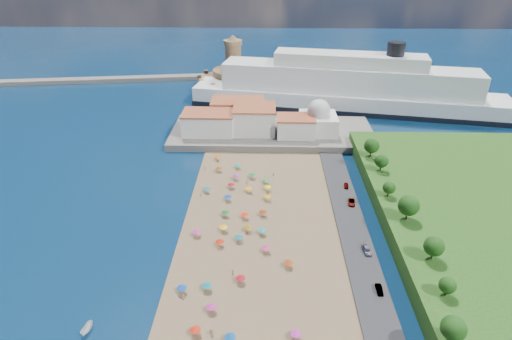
{
  "coord_description": "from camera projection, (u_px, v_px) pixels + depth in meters",
  "views": [
    {
      "loc": [
        7.6,
        -105.07,
        77.4
      ],
      "look_at": [
        4.0,
        25.0,
        8.0
      ],
      "focal_mm": 30.0,
      "sensor_mm": 36.0,
      "label": 1
    }
  ],
  "objects": [
    {
      "name": "jetty",
      "position": [
        230.0,
        107.0,
        224.27
      ],
      "size": [
        18.0,
        70.0,
        2.4
      ],
      "primitive_type": "cube",
      "color": "#59544C",
      "rests_on": "ground"
    },
    {
      "name": "hillside_trees",
      "position": [
        409.0,
        215.0,
        119.56
      ],
      "size": [
        10.07,
        107.94,
        7.76
      ],
      "color": "#382314",
      "rests_on": "hillside"
    },
    {
      "name": "cruise_ship",
      "position": [
        347.0,
        89.0,
        220.4
      ],
      "size": [
        162.73,
        51.64,
        35.21
      ],
      "color": "black",
      "rests_on": "ground"
    },
    {
      "name": "ground",
      "position": [
        241.0,
        232.0,
        129.28
      ],
      "size": [
        700.0,
        700.0,
        0.0
      ],
      "primitive_type": "plane",
      "color": "#071938",
      "rests_on": "ground"
    },
    {
      "name": "breakwater",
      "position": [
        79.0,
        81.0,
        266.3
      ],
      "size": [
        199.03,
        34.77,
        2.6
      ],
      "primitive_type": "cube",
      "rotation": [
        0.0,
        0.0,
        0.14
      ],
      "color": "#59544C",
      "rests_on": "ground"
    },
    {
      "name": "domed_building",
      "position": [
        318.0,
        119.0,
        186.95
      ],
      "size": [
        16.0,
        16.0,
        15.0
      ],
      "color": "silver",
      "rests_on": "terrace"
    },
    {
      "name": "terrace",
      "position": [
        272.0,
        133.0,
        192.72
      ],
      "size": [
        90.0,
        36.0,
        3.0
      ],
      "primitive_type": "cube",
      "color": "#59544C",
      "rests_on": "ground"
    },
    {
      "name": "beach_parasols",
      "position": [
        235.0,
        247.0,
        119.67
      ],
      "size": [
        30.17,
        114.72,
        2.2
      ],
      "color": "gray",
      "rests_on": "beach"
    },
    {
      "name": "fortress",
      "position": [
        234.0,
        80.0,
        248.15
      ],
      "size": [
        40.0,
        40.0,
        32.4
      ],
      "color": "#916C48",
      "rests_on": "ground"
    },
    {
      "name": "beachgoers",
      "position": [
        225.0,
        233.0,
        126.8
      ],
      "size": [
        27.08,
        91.45,
        1.9
      ],
      "color": "tan",
      "rests_on": "beach"
    },
    {
      "name": "parked_cars",
      "position": [
        359.0,
        225.0,
        130.09
      ],
      "size": [
        2.94,
        55.28,
        1.4
      ],
      "color": "gray",
      "rests_on": "promenade"
    },
    {
      "name": "waterfront_buildings",
      "position": [
        243.0,
        119.0,
        190.6
      ],
      "size": [
        57.0,
        29.0,
        11.0
      ],
      "color": "silver",
      "rests_on": "terrace"
    }
  ]
}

